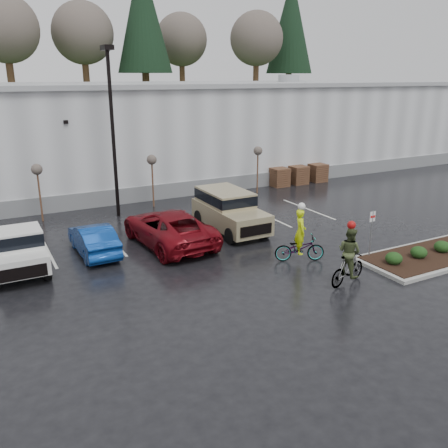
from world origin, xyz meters
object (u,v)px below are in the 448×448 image
pallet_stack_a (279,177)px  suv_tan (230,212)px  sapling_mid (152,163)px  car_blue (94,239)px  car_red (168,228)px  cyclist_hivis (300,243)px  pickup_white (15,246)px  pallet_stack_b (298,175)px  sapling_east (258,153)px  cyclist_olive (348,262)px  pallet_stack_c (317,173)px  lamppost (112,115)px  fire_lane_sign (371,229)px  sapling_west (37,173)px

pallet_stack_a → suv_tan: suv_tan is taller
sapling_mid → car_blue: sapling_mid is taller
car_red → cyclist_hivis: bearing=128.5°
pickup_white → car_red: bearing=-2.1°
sapling_mid → pallet_stack_b: (11.70, 1.00, -2.05)m
pickup_white → sapling_east: bearing=22.6°
pallet_stack_b → sapling_east: bearing=-166.6°
sapling_east → pallet_stack_a: 3.39m
sapling_east → pickup_white: bearing=-157.4°
pallet_stack_b → car_blue: bearing=-156.2°
sapling_east → cyclist_olive: bearing=-108.6°
sapling_mid → car_red: 7.33m
suv_tan → pallet_stack_c: bearing=32.5°
sapling_east → suv_tan: size_ratio=0.63×
pallet_stack_a → suv_tan: size_ratio=0.26×
cyclist_hivis → sapling_mid: bearing=36.2°
pallet_stack_a → car_blue: car_blue is taller
pallet_stack_c → pickup_white: 23.20m
sapling_east → car_red: size_ratio=0.53×
cyclist_hivis → lamppost: bearing=49.4°
pallet_stack_c → pallet_stack_b: bearing=180.0°
pallet_stack_b → suv_tan: bearing=-143.0°
sapling_mid → pallet_stack_c: size_ratio=2.37×
pallet_stack_a → suv_tan: bearing=-137.7°
pallet_stack_c → fire_lane_sign: bearing=-120.7°
pickup_white → suv_tan: 10.27m
lamppost → pallet_stack_b: bearing=8.0°
sapling_mid → pallet_stack_c: 13.69m
suv_tan → lamppost: bearing=128.8°
sapling_east → cyclist_hivis: bearing=-113.6°
fire_lane_sign → cyclist_hivis: bearing=155.2°
pallet_stack_c → suv_tan: 13.81m
fire_lane_sign → cyclist_olive: 3.07m
pallet_stack_b → sapling_mid: bearing=-175.1°
sapling_east → pallet_stack_b: (4.20, 1.00, -2.05)m
pallet_stack_a → fire_lane_sign: bearing=-108.8°
sapling_west → pallet_stack_a: (16.50, 1.00, -2.05)m
suv_tan → cyclist_hivis: cyclist_hivis is taller
pallet_stack_c → cyclist_olive: (-10.82, -15.31, 0.24)m
cyclist_olive → pallet_stack_a: bearing=-39.2°
sapling_west → sapling_east: size_ratio=1.00×
suv_tan → pallet_stack_a: bearing=42.3°
pallet_stack_a → fire_lane_sign: fire_lane_sign is taller
car_red → sapling_west: bearing=-59.1°
sapling_west → car_blue: sapling_west is taller
sapling_mid → cyclist_hivis: bearing=-77.8°
pallet_stack_b → cyclist_olive: cyclist_olive is taller
lamppost → pickup_white: bearing=-136.4°
sapling_west → cyclist_olive: size_ratio=1.26×
sapling_mid → cyclist_hivis: 11.92m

